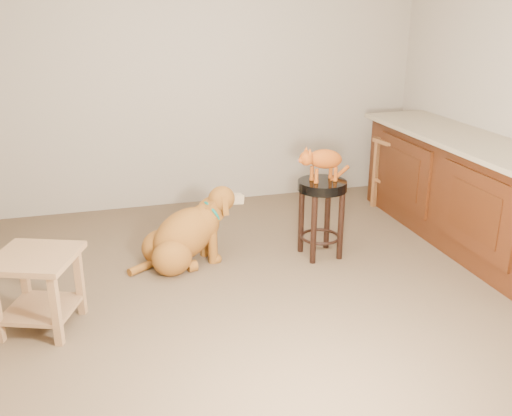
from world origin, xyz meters
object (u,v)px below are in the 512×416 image
object	(u,v)px
golden_retriever	(185,236)
tabby_kitten	(322,160)
side_table	(38,280)
wood_stool	(398,173)
padded_stool	(322,203)

from	to	relation	value
golden_retriever	tabby_kitten	distance (m)	1.25
side_table	tabby_kitten	size ratio (longest dim) A/B	1.28
wood_stool	golden_retriever	xyz separation A→B (m)	(-2.30, -0.73, -0.13)
padded_stool	side_table	size ratio (longest dim) A/B	1.01
wood_stool	tabby_kitten	bearing A→B (deg)	-144.23
golden_retriever	tabby_kitten	xyz separation A→B (m)	(1.10, -0.13, 0.58)
padded_stool	wood_stool	world-z (taller)	wood_stool
padded_stool	side_table	bearing A→B (deg)	-165.45
padded_stool	tabby_kitten	world-z (taller)	tabby_kitten
side_table	padded_stool	bearing A→B (deg)	14.55
wood_stool	side_table	xyz separation A→B (m)	(-3.36, -1.43, -0.04)
side_table	tabby_kitten	bearing A→B (deg)	14.64
side_table	tabby_kitten	distance (m)	2.29
padded_stool	tabby_kitten	distance (m)	0.36
tabby_kitten	padded_stool	bearing A→B (deg)	-5.72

